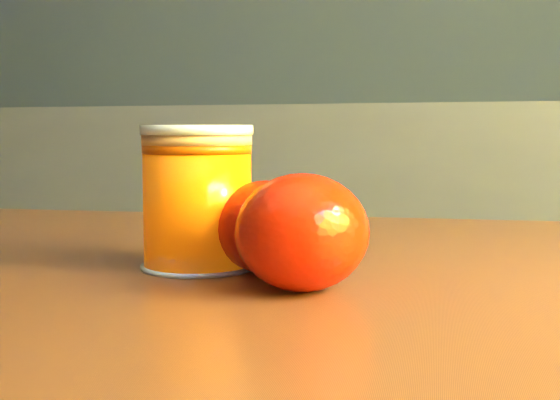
% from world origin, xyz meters
% --- Properties ---
extents(kitchen_counter, '(3.15, 0.60, 0.90)m').
position_xyz_m(kitchen_counter, '(0.00, 1.45, 0.45)').
color(kitchen_counter, '#57565C').
rests_on(kitchen_counter, ground).
extents(juice_glass, '(0.07, 0.07, 0.09)m').
position_xyz_m(juice_glass, '(0.68, 0.31, 0.81)').
color(juice_glass, '#FF6105').
rests_on(juice_glass, table).
extents(orange_front, '(0.08, 0.08, 0.07)m').
position_xyz_m(orange_front, '(0.76, 0.27, 0.80)').
color(orange_front, red).
rests_on(orange_front, table).
extents(orange_back, '(0.08, 0.08, 0.06)m').
position_xyz_m(orange_back, '(0.72, 0.31, 0.80)').
color(orange_back, red).
rests_on(orange_back, table).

